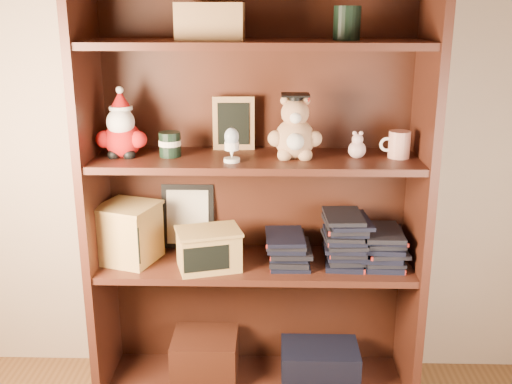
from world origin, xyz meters
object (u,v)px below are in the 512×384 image
grad_teddy_bear (295,133)px  teacher_mug (399,145)px  bookcase (256,199)px  treats_box (129,232)px

grad_teddy_bear → teacher_mug: grad_teddy_bear is taller
bookcase → teacher_mug: bookcase is taller
bookcase → teacher_mug: 0.55m
teacher_mug → grad_teddy_bear: bearing=-178.9°
grad_teddy_bear → treats_box: 0.71m
grad_teddy_bear → teacher_mug: bearing=1.1°
grad_teddy_bear → treats_box: grad_teddy_bear is taller
grad_teddy_bear → teacher_mug: size_ratio=2.14×
teacher_mug → treats_box: (-0.97, -0.00, -0.34)m
grad_teddy_bear → bookcase: bearing=157.3°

